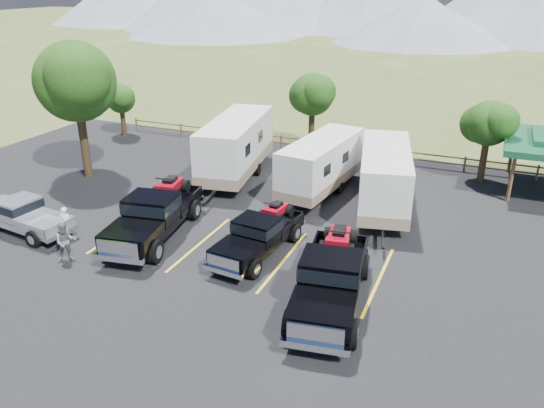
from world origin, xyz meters
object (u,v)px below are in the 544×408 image
at_px(trailer_right, 384,178).
at_px(person_b, 66,242).
at_px(rig_center, 259,234).
at_px(trailer_left, 236,147).
at_px(rig_left, 155,213).
at_px(tree_big_nw, 75,81).
at_px(trailer_center, 321,165).
at_px(person_a, 66,223).
at_px(rig_right, 331,276).
at_px(pickup_silver, 23,215).

relative_size(trailer_right, person_b, 5.17).
bearing_deg(rig_center, trailer_left, 127.74).
bearing_deg(rig_left, trailer_left, 81.81).
height_order(tree_big_nw, trailer_center, tree_big_nw).
distance_m(rig_left, person_b, 4.00).
height_order(trailer_center, person_a, trailer_center).
bearing_deg(trailer_right, trailer_left, 158.17).
bearing_deg(trailer_right, person_a, -156.52).
bearing_deg(rig_left, tree_big_nw, 139.19).
xyz_separation_m(rig_center, person_b, (-7.06, -3.75, -0.02)).
xyz_separation_m(rig_left, rig_center, (5.02, 0.31, -0.20)).
distance_m(trailer_left, trailer_right, 9.14).
relative_size(trailer_left, person_b, 5.62).
bearing_deg(rig_right, rig_left, 157.56).
relative_size(rig_left, person_a, 4.59).
height_order(rig_left, trailer_right, trailer_right).
bearing_deg(pickup_silver, rig_right, 96.34).
distance_m(trailer_right, person_b, 15.14).
relative_size(trailer_center, person_b, 4.90).
bearing_deg(trailer_left, trailer_right, -19.16).
bearing_deg(rig_left, rig_center, -5.79).
bearing_deg(person_a, trailer_right, -151.24).
height_order(rig_center, person_b, rig_center).
bearing_deg(rig_right, trailer_center, 101.12).
xyz_separation_m(rig_left, pickup_silver, (-5.85, -2.06, -0.26)).
xyz_separation_m(pickup_silver, person_a, (2.35, 0.22, -0.06)).
bearing_deg(trailer_right, pickup_silver, -160.48).
height_order(rig_right, person_a, rig_right).
bearing_deg(person_b, trailer_center, 11.09).
relative_size(person_a, person_b, 0.88).
distance_m(rig_left, pickup_silver, 6.21).
distance_m(rig_center, person_b, 7.99).
xyz_separation_m(trailer_left, trailer_center, (5.40, -0.55, -0.23)).
xyz_separation_m(rig_left, trailer_right, (8.85, 7.06, 0.54)).
bearing_deg(tree_big_nw, person_a, -55.24).
relative_size(rig_center, pickup_silver, 1.04).
height_order(trailer_center, trailer_right, trailer_right).
relative_size(pickup_silver, person_a, 3.57).
bearing_deg(person_b, trailer_left, 34.62).
relative_size(tree_big_nw, person_a, 5.08).
bearing_deg(person_a, rig_left, -159.27).
xyz_separation_m(pickup_silver, person_b, (3.81, -1.37, 0.04)).
height_order(tree_big_nw, person_a, tree_big_nw).
height_order(trailer_center, pickup_silver, trailer_center).
bearing_deg(trailer_right, rig_left, -153.72).
relative_size(rig_center, trailer_left, 0.58).
distance_m(person_a, person_b, 2.16).
distance_m(rig_center, pickup_silver, 11.12).
relative_size(trailer_left, pickup_silver, 1.78).
xyz_separation_m(rig_center, trailer_left, (-5.19, 8.26, 0.88)).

